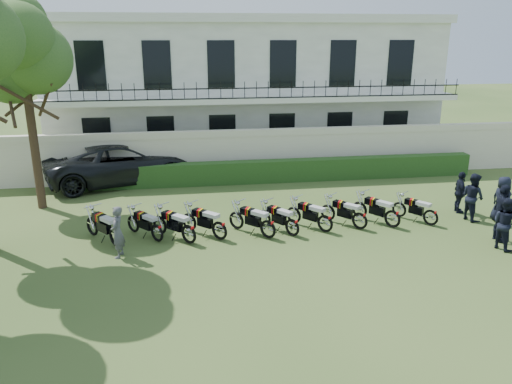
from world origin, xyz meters
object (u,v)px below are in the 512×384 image
Objects in this scene: motorcycle_9 at (431,214)px; officer_5 at (460,192)px; motorcycle_5 at (292,223)px; officer_3 at (502,199)px; officer_4 at (473,197)px; suv at (121,163)px; motorcycle_1 at (157,229)px; motorcycle_3 at (219,226)px; motorcycle_2 at (189,230)px; motorcycle_8 at (393,215)px; motorcycle_0 at (115,232)px; motorcycle_7 at (360,217)px; officer_2 at (502,213)px; motorcycle_6 at (325,219)px; motorcycle_4 at (268,225)px; officer_1 at (505,223)px; tree_west_near at (23,51)px; inspector at (117,232)px.

officer_5 reaches higher than motorcycle_9.
motorcycle_5 is 0.93× the size of officer_3.
suv is at bearing 51.43° from officer_4.
motorcycle_1 is 2.02m from motorcycle_3.
motorcycle_5 is at bearing 84.18° from officer_4.
officer_4 is at bearing -39.56° from motorcycle_2.
motorcycle_8 is at bearing -144.20° from suv.
motorcycle_0 is 1.09× the size of motorcycle_7.
officer_2 is at bearing -65.01° from motorcycle_8.
motorcycle_1 is 0.98× the size of motorcycle_3.
motorcycle_8 is at bearing -37.73° from motorcycle_0.
motorcycle_6 is at bearing -43.37° from motorcycle_3.
officer_1 is at bearing -58.53° from motorcycle_4.
motorcycle_7 is at bearing -39.89° from motorcycle_2.
officer_3 reaches higher than motorcycle_4.
motorcycle_9 is 2.11m from officer_5.
motorcycle_2 is 1.02× the size of motorcycle_4.
motorcycle_5 is 0.94× the size of motorcycle_8.
motorcycle_8 is (7.03, 0.37, -0.01)m from motorcycle_2.
tree_west_near is 4.53× the size of officer_4.
motorcycle_1 is at bearing 118.33° from motorcycle_2.
motorcycle_4 is 0.85× the size of officer_4.
inspector reaches higher than motorcycle_9.
motorcycle_9 is (9.46, 0.05, -0.01)m from motorcycle_1.
motorcycle_6 is at bearing -39.94° from motorcycle_2.
officer_5 reaches higher than motorcycle_1.
motorcycle_2 reaches higher than motorcycle_9.
motorcycle_8 is at bearing 121.85° from officer_5.
motorcycle_2 is 0.95× the size of officer_5.
motorcycle_5 is 6.73m from officer_2.
motorcycle_5 is at bearing -39.05° from motorcycle_0.
motorcycle_7 reaches higher than motorcycle_5.
motorcycle_4 is at bearing -49.23° from motorcycle_3.
motorcycle_1 is at bearing 137.99° from motorcycle_6.
motorcycle_9 is (8.44, 0.38, -0.05)m from motorcycle_2.
motorcycle_1 is at bearing 81.22° from officer_4.
motorcycle_3 is 0.99× the size of motorcycle_6.
motorcycle_6 is (5.61, -0.02, 0.02)m from motorcycle_1.
officer_3 reaches higher than motorcycle_8.
motorcycle_4 is at bearing 112.37° from officer_5.
motorcycle_0 is at bearing 107.90° from officer_5.
officer_2 reaches higher than motorcycle_8.
motorcycle_8 is at bearing 77.50° from officer_2.
officer_3 is 0.96× the size of officer_4.
motorcycle_2 reaches higher than motorcycle_7.
officer_4 is 0.80m from officer_5.
officer_4 reaches higher than motorcycle_8.
officer_2 is (8.99, -1.39, 0.46)m from motorcycle_3.
motorcycle_1 is at bearing 62.27° from officer_1.
inspector reaches higher than motorcycle_4.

